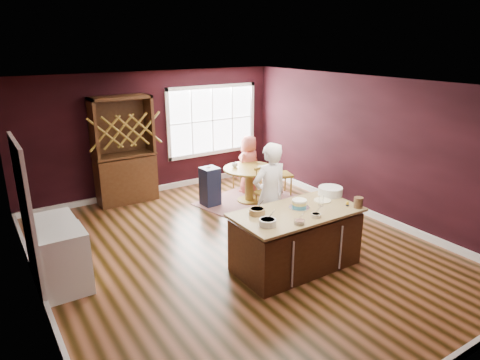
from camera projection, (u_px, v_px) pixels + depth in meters
name	position (u px, v px, depth m)	size (l,w,h in m)	color
room_shell	(238.00, 173.00, 6.68)	(7.00, 7.00, 7.00)	brown
window	(212.00, 120.00, 10.18)	(2.36, 0.10, 1.66)	white
doorway	(27.00, 220.00, 5.73)	(0.08, 1.26, 2.13)	white
kitchen_island	(296.00, 240.00, 6.46)	(1.93, 1.01, 0.92)	#361B0C
dining_table	(249.00, 178.00, 9.10)	(1.11, 1.11, 0.75)	brown
baker	(270.00, 196.00, 7.00)	(0.65, 0.43, 1.79)	white
layer_cake	(299.00, 204.00, 6.42)	(0.31, 0.31, 0.13)	white
bowl_blue	(268.00, 222.00, 5.81)	(0.24, 0.24, 0.09)	white
bowl_yellow	(257.00, 211.00, 6.19)	(0.24, 0.24, 0.09)	#B07745
bowl_pink	(300.00, 222.00, 5.86)	(0.16, 0.16, 0.06)	white
bowl_olive	(316.00, 215.00, 6.09)	(0.14, 0.14, 0.05)	beige
drinking_glass	(321.00, 201.00, 6.48)	(0.08, 0.08, 0.16)	white
dinner_plate	(322.00, 201.00, 6.70)	(0.27, 0.27, 0.02)	#F0ECA7
white_tub	(330.00, 191.00, 6.95)	(0.39, 0.39, 0.13)	white
stoneware_crock	(358.00, 203.00, 6.42)	(0.14, 0.14, 0.16)	brown
toy_figurine	(347.00, 204.00, 6.49)	(0.05, 0.05, 0.08)	gold
rug	(249.00, 201.00, 9.26)	(2.01, 1.55, 0.01)	brown
chair_east	(282.00, 172.00, 9.52)	(0.43, 0.41, 1.03)	brown
chair_south	(267.00, 191.00, 8.48)	(0.40, 0.38, 0.95)	olive
chair_north	(242.00, 168.00, 9.99)	(0.40, 0.38, 0.96)	brown
seated_woman	(249.00, 164.00, 9.62)	(0.64, 0.42, 1.31)	#C4574C
high_chair	(210.00, 186.00, 8.93)	(0.34, 0.34, 0.85)	#121835
toddler	(210.00, 167.00, 8.90)	(0.18, 0.14, 0.26)	#8CA5BF
table_plate	(262.00, 167.00, 9.09)	(0.18, 0.18, 0.01)	beige
table_cup	(235.00, 165.00, 9.06)	(0.12, 0.12, 0.10)	silver
hutch	(124.00, 150.00, 8.92)	(1.23, 0.51, 2.25)	#36210F
washer	(64.00, 262.00, 5.82)	(0.62, 0.60, 0.90)	silver
dryer	(55.00, 245.00, 6.34)	(0.61, 0.59, 0.88)	silver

